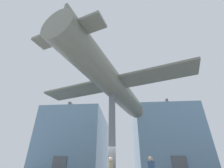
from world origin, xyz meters
name	(u,v)px	position (x,y,z in m)	size (l,w,h in m)	color
glass_pavilion_left	(78,143)	(-7.48, 16.59, 4.75)	(9.34, 15.05, 10.07)	#60849E
glass_pavilion_right	(162,142)	(7.48, 16.59, 4.75)	(9.34, 15.05, 10.07)	#60849E
support_pylon_central	(112,135)	(0.00, 0.00, 3.36)	(0.54, 0.54, 6.73)	slate
suspended_airplane	(114,86)	(0.12, 0.34, 7.80)	(14.13, 15.79, 3.16)	slate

